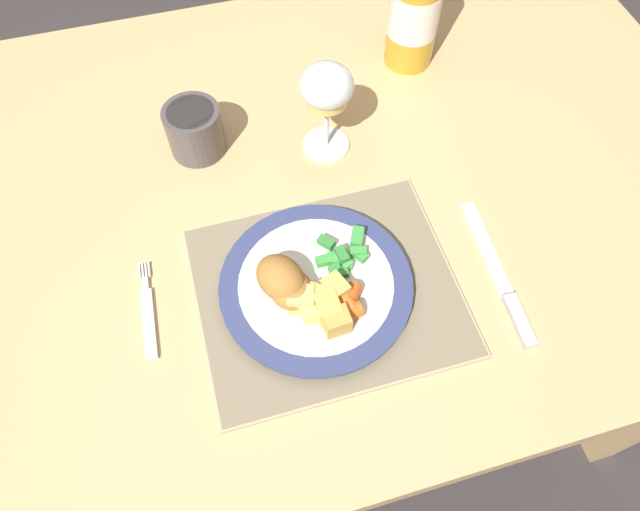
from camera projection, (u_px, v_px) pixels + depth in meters
The scene contains 12 objects.
ground_plane at pixel (286, 372), 1.42m from camera, with size 6.00×6.00×0.00m, color #383333.
dining_table at pixel (265, 226), 0.87m from camera, with size 1.41×0.85×0.74m.
placemat at pixel (327, 291), 0.71m from camera, with size 0.32×0.27×0.01m.
dinner_plate at pixel (316, 287), 0.69m from camera, with size 0.24×0.24×0.02m.
breaded_croquettes at pixel (284, 282), 0.66m from camera, with size 0.08×0.09×0.05m.
green_beans_pile at pixel (343, 256), 0.70m from camera, with size 0.07×0.06×0.02m.
glazed_carrots at pixel (345, 303), 0.66m from camera, with size 0.05×0.06×0.02m.
fork at pixel (148, 316), 0.69m from camera, with size 0.02×0.13×0.01m.
table_knife at pixel (502, 283), 0.71m from camera, with size 0.03×0.22×0.01m.
wine_glass at pixel (327, 91), 0.74m from camera, with size 0.07×0.07×0.14m.
roast_potatoes at pixel (322, 305), 0.65m from camera, with size 0.08×0.07×0.03m.
drinking_cup at pixel (195, 129), 0.80m from camera, with size 0.08×0.08×0.07m.
Camera 1 is at (-0.05, -0.49, 1.37)m, focal length 32.00 mm.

